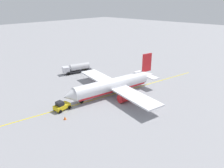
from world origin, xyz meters
name	(u,v)px	position (x,y,z in m)	size (l,w,h in m)	color
ground_plane	(112,94)	(0.00, 0.00, 0.00)	(400.00, 400.00, 0.00)	#939399
airplane	(114,85)	(-0.50, 0.11, 2.54)	(28.32, 30.76, 9.46)	white
fuel_tanker	(77,68)	(-5.14, -21.26, 1.72)	(10.37, 5.39, 3.15)	#2D2D33
pushback_tug	(61,106)	(14.03, -2.69, 1.01)	(3.74, 2.55, 2.20)	yellow
refueling_worker	(91,73)	(-6.35, -15.47, 0.82)	(0.62, 0.63, 1.71)	navy
safety_cone_nose	(65,118)	(16.03, 1.36, 0.34)	(0.61, 0.61, 0.68)	#F2590F
taxi_line_marking	(112,94)	(0.00, 0.00, 0.01)	(64.73, 0.30, 0.01)	yellow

